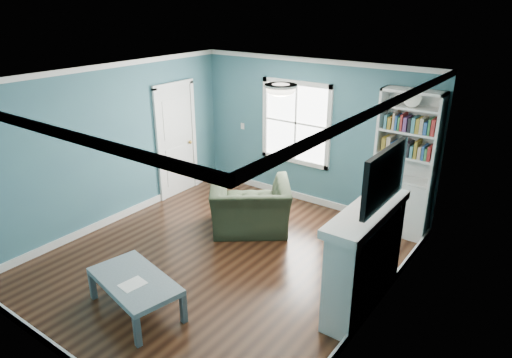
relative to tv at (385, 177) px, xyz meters
The scene contains 13 objects.
floor 2.80m from the tv, behind, with size 5.00×5.00×0.00m, color black.
room_walls 2.21m from the tv, behind, with size 5.00×5.00×5.00m.
trim 2.26m from the tv, behind, with size 4.50×5.00×2.60m.
window 3.40m from the tv, 137.57° to the left, with size 1.40×0.06×1.50m.
bookshelf 2.29m from the tv, 101.57° to the left, with size 0.90×0.35×2.31m.
fireplace 1.10m from the tv, behind, with size 0.44×1.58×1.30m.
tv is the anchor object (origin of this frame).
door 4.63m from the tv, 164.80° to the left, with size 0.12×0.98×2.17m.
ceiling_fixture 1.54m from the tv, behind, with size 0.38×0.38×0.15m.
light_switch 4.38m from the tv, 148.30° to the left, with size 0.08×0.01×0.12m, color white.
recliner 2.78m from the tv, 162.20° to the left, with size 1.24×0.81×1.08m, color black.
coffee_table 3.14m from the tv, 143.53° to the right, with size 1.32×0.89×0.44m.
paper_sheet 3.11m from the tv, 141.28° to the right, with size 0.22×0.28×0.00m, color white.
Camera 1 is at (3.76, -4.34, 3.53)m, focal length 32.00 mm.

